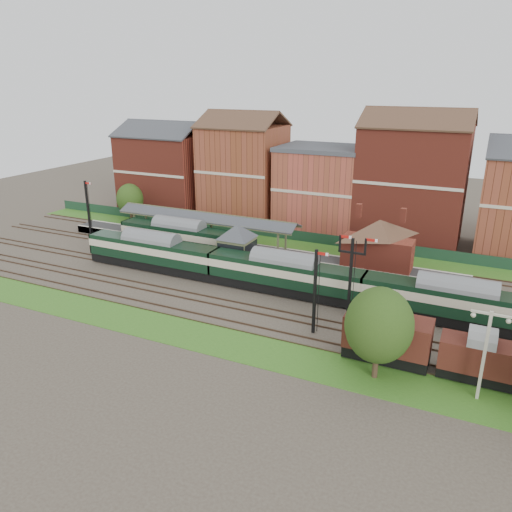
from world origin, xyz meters
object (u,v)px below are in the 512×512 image
at_px(goods_van_a, 387,335).
at_px(platform_railcar, 179,236).
at_px(dmu_train, 284,273).
at_px(signal_box, 237,248).
at_px(semaphore_bracket, 351,272).

bearing_deg(goods_van_a, platform_railcar, 152.79).
bearing_deg(goods_van_a, dmu_train, 144.56).
bearing_deg(dmu_train, signal_box, 155.92).
height_order(signal_box, dmu_train, signal_box).
xyz_separation_m(signal_box, goods_van_a, (19.92, -12.25, -0.87)).
bearing_deg(dmu_train, platform_railcar, 159.62).
height_order(semaphore_bracket, platform_railcar, semaphore_bracket).
relative_size(signal_box, semaphore_bracket, 0.73).
distance_m(semaphore_bracket, goods_van_a, 8.45).
relative_size(signal_box, platform_railcar, 0.35).
bearing_deg(semaphore_bracket, signal_box, 159.08).
bearing_deg(platform_railcar, goods_van_a, -27.21).
height_order(dmu_train, goods_van_a, goods_van_a).
height_order(semaphore_bracket, goods_van_a, semaphore_bracket).
distance_m(semaphore_bracket, platform_railcar, 26.92).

